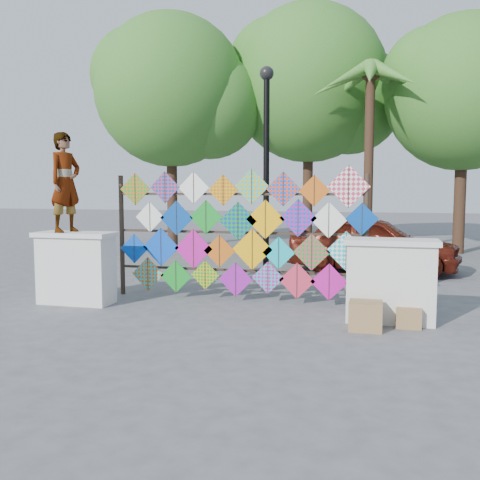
# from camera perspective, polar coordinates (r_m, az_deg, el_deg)

# --- Properties ---
(ground) EXTENTS (80.00, 80.00, 0.00)m
(ground) POSITION_cam_1_polar(r_m,az_deg,el_deg) (9.18, -1.63, -7.39)
(ground) COLOR slate
(ground) RESTS_ON ground
(parapet_left) EXTENTS (1.40, 0.65, 1.28)m
(parapet_left) POSITION_cam_1_polar(r_m,az_deg,el_deg) (9.97, -17.08, -2.81)
(parapet_left) COLOR silver
(parapet_left) RESTS_ON ground
(parapet_right) EXTENTS (1.40, 0.65, 1.28)m
(parapet_right) POSITION_cam_1_polar(r_m,az_deg,el_deg) (8.52, 15.75, -4.14)
(parapet_right) COLOR silver
(parapet_right) RESTS_ON ground
(kite_rack) EXTENTS (4.94, 0.24, 2.45)m
(kite_rack) POSITION_cam_1_polar(r_m,az_deg,el_deg) (9.66, 0.18, 0.56)
(kite_rack) COLOR #31251B
(kite_rack) RESTS_ON ground
(tree_west) EXTENTS (5.85, 5.20, 8.01)m
(tree_west) POSITION_cam_1_polar(r_m,az_deg,el_deg) (19.22, -7.06, 15.42)
(tree_west) COLOR #40251B
(tree_west) RESTS_ON ground
(tree_mid) EXTENTS (6.30, 5.60, 8.61)m
(tree_mid) POSITION_cam_1_polar(r_m,az_deg,el_deg) (20.12, 7.69, 16.10)
(tree_mid) COLOR #40251B
(tree_mid) RESTS_ON ground
(tree_east) EXTENTS (5.40, 4.80, 7.42)m
(tree_east) POSITION_cam_1_polar(r_m,az_deg,el_deg) (18.55, 23.04, 14.16)
(tree_east) COLOR #40251B
(tree_east) RESTS_ON ground
(palm_tree) EXTENTS (3.62, 3.62, 5.83)m
(palm_tree) POSITION_cam_1_polar(r_m,az_deg,el_deg) (16.86, 13.73, 15.24)
(palm_tree) COLOR #40251B
(palm_tree) RESTS_ON ground
(vendor_woman) EXTENTS (0.58, 0.73, 1.76)m
(vendor_woman) POSITION_cam_1_polar(r_m,az_deg,el_deg) (9.96, -18.13, 5.86)
(vendor_woman) COLOR #99999E
(vendor_woman) RESTS_ON parapet_left
(sedan) EXTENTS (4.23, 2.00, 1.40)m
(sedan) POSITION_cam_1_polar(r_m,az_deg,el_deg) (13.55, 13.98, -0.39)
(sedan) COLOR #58190F
(sedan) RESTS_ON ground
(lamppost) EXTENTS (0.28, 0.28, 4.46)m
(lamppost) POSITION_cam_1_polar(r_m,az_deg,el_deg) (10.84, 2.83, 8.89)
(lamppost) COLOR black
(lamppost) RESTS_ON ground
(cardboard_box_near) EXTENTS (0.47, 0.42, 0.42)m
(cardboard_box_near) POSITION_cam_1_polar(r_m,az_deg,el_deg) (8.03, 13.24, -7.87)
(cardboard_box_near) COLOR #A0844D
(cardboard_box_near) RESTS_ON ground
(cardboard_box_far) EXTENTS (0.36, 0.33, 0.30)m
(cardboard_box_far) POSITION_cam_1_polar(r_m,az_deg,el_deg) (8.36, 17.51, -7.86)
(cardboard_box_far) COLOR #A0844D
(cardboard_box_far) RESTS_ON ground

